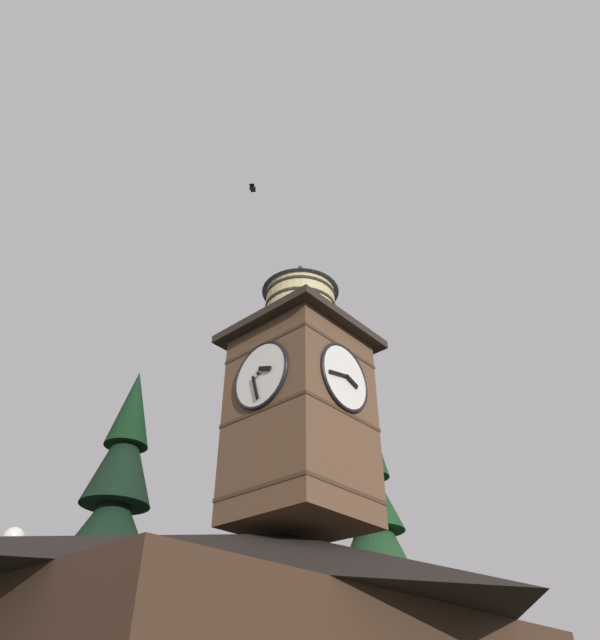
% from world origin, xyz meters
% --- Properties ---
extents(clock_tower, '(3.92, 3.92, 8.82)m').
position_xyz_m(clock_tower, '(1.50, -0.11, 9.73)').
color(clock_tower, brown).
rests_on(clock_tower, building_main).
extents(pine_tree_behind, '(4.91, 4.91, 13.14)m').
position_xyz_m(pine_tree_behind, '(2.22, -8.10, 5.32)').
color(pine_tree_behind, '#473323').
rests_on(pine_tree_behind, ground_plane).
extents(pine_tree_aside, '(5.06, 5.06, 13.56)m').
position_xyz_m(pine_tree_aside, '(-6.61, -3.42, 5.44)').
color(pine_tree_aside, '#473323').
rests_on(pine_tree_aside, ground_plane).
extents(moon, '(1.93, 1.93, 1.93)m').
position_xyz_m(moon, '(-9.51, -44.70, 14.84)').
color(moon, silver).
extents(flying_bird_high, '(0.49, 0.43, 0.16)m').
position_xyz_m(flying_bird_high, '(1.81, -2.54, 20.11)').
color(flying_bird_high, black).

